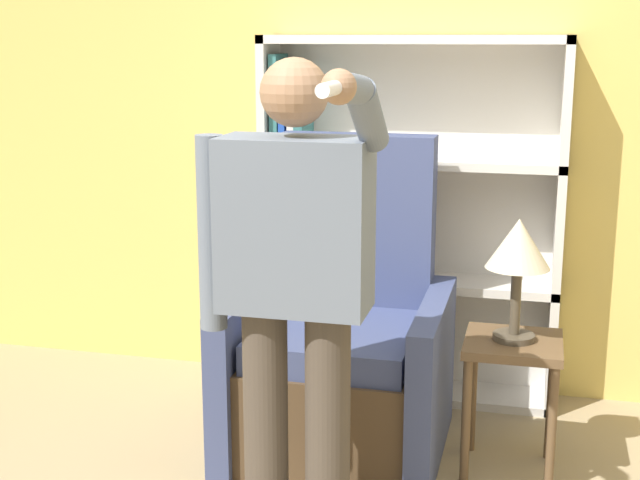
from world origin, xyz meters
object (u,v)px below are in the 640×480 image
bookcase (382,223)px  armchair (343,354)px  table_lamp (518,250)px  side_table (512,368)px  person_standing (294,280)px

bookcase → armchair: bookcase is taller
table_lamp → armchair: bearing=170.6°
armchair → table_lamp: size_ratio=2.69×
armchair → side_table: (0.71, -0.12, 0.05)m
person_standing → table_lamp: person_standing is taller
person_standing → table_lamp: bearing=48.3°
armchair → table_lamp: 0.89m
person_standing → side_table: 1.14m
bookcase → table_lamp: bearing=-48.1°
bookcase → person_standing: bearing=-90.9°
armchair → person_standing: 1.05m
bookcase → table_lamp: size_ratio=3.56×
bookcase → table_lamp: (0.66, -0.73, 0.08)m
armchair → side_table: 0.72m
side_table → table_lamp: size_ratio=1.16×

